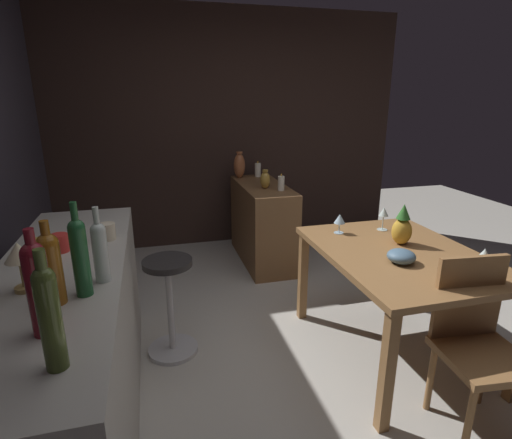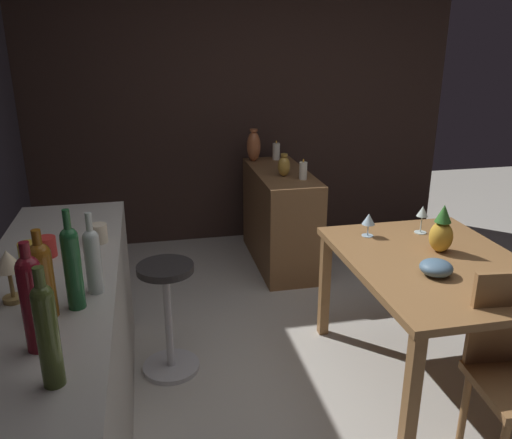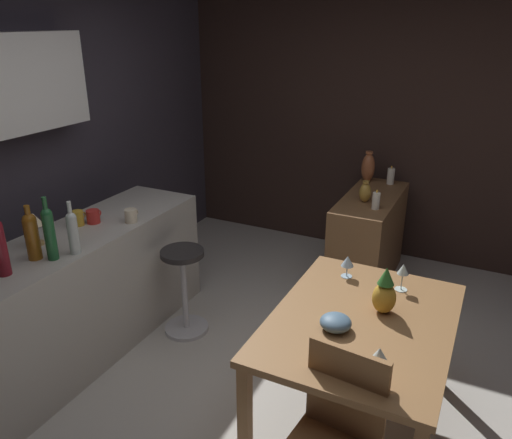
% 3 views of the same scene
% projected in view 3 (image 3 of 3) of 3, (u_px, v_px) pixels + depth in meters
% --- Properties ---
extents(ground_plane, '(9.00, 9.00, 0.00)m').
position_uv_depth(ground_plane, '(276.00, 400.00, 3.16)').
color(ground_plane, '#B7B2A8').
extents(wall_kitchen_back, '(5.20, 0.33, 2.60)m').
position_uv_depth(wall_kitchen_back, '(0.00, 149.00, 3.44)').
color(wall_kitchen_back, '#38333D').
rests_on(wall_kitchen_back, ground_plane).
extents(wall_side_right, '(0.10, 4.40, 2.60)m').
position_uv_depth(wall_side_right, '(356.00, 122.00, 4.92)').
color(wall_side_right, '#33231E').
rests_on(wall_side_right, ground_plane).
extents(dining_table, '(1.26, 0.94, 0.74)m').
position_uv_depth(dining_table, '(361.00, 332.00, 2.73)').
color(dining_table, olive).
rests_on(dining_table, ground_plane).
extents(kitchen_counter, '(2.10, 0.60, 0.90)m').
position_uv_depth(kitchen_counter, '(81.00, 294.00, 3.51)').
color(kitchen_counter, '#B2ADA3').
rests_on(kitchen_counter, ground_plane).
extents(sideboard_cabinet, '(1.10, 0.44, 0.82)m').
position_uv_depth(sideboard_cabinet, '(368.00, 240.00, 4.47)').
color(sideboard_cabinet, brown).
rests_on(sideboard_cabinet, ground_plane).
extents(chair_near_window, '(0.44, 0.44, 0.91)m').
position_uv_depth(chair_near_window, '(334.00, 439.00, 2.25)').
color(chair_near_window, olive).
rests_on(chair_near_window, ground_plane).
extents(bar_stool, '(0.34, 0.34, 0.68)m').
position_uv_depth(bar_stool, '(184.00, 289.00, 3.75)').
color(bar_stool, '#262323').
rests_on(bar_stool, ground_plane).
extents(wine_glass_left, '(0.07, 0.07, 0.17)m').
position_uv_depth(wine_glass_left, '(403.00, 271.00, 2.94)').
color(wine_glass_left, silver).
rests_on(wine_glass_left, dining_table).
extents(wine_glass_right, '(0.07, 0.07, 0.17)m').
position_uv_depth(wine_glass_right, '(379.00, 355.00, 2.19)').
color(wine_glass_right, silver).
rests_on(wine_glass_right, dining_table).
extents(wine_glass_center, '(0.08, 0.08, 0.14)m').
position_uv_depth(wine_glass_center, '(348.00, 262.00, 3.10)').
color(wine_glass_center, silver).
rests_on(wine_glass_center, dining_table).
extents(pineapple_centerpiece, '(0.13, 0.13, 0.27)m').
position_uv_depth(pineapple_centerpiece, '(385.00, 293.00, 2.72)').
color(pineapple_centerpiece, gold).
rests_on(pineapple_centerpiece, dining_table).
extents(fruit_bowl, '(0.17, 0.17, 0.08)m').
position_uv_depth(fruit_bowl, '(336.00, 322.00, 2.59)').
color(fruit_bowl, slate).
rests_on(fruit_bowl, dining_table).
extents(wine_bottle_green, '(0.07, 0.07, 0.40)m').
position_uv_depth(wine_bottle_green, '(49.00, 231.00, 2.95)').
color(wine_bottle_green, '#1E592D').
rests_on(wine_bottle_green, kitchen_counter).
extents(wine_bottle_clear, '(0.06, 0.06, 0.34)m').
position_uv_depth(wine_bottle_clear, '(73.00, 231.00, 3.03)').
color(wine_bottle_clear, silver).
rests_on(wine_bottle_clear, kitchen_counter).
extents(wine_bottle_amber, '(0.08, 0.08, 0.34)m').
position_uv_depth(wine_bottle_amber, '(32.00, 234.00, 2.96)').
color(wine_bottle_amber, '#8C5114').
rests_on(wine_bottle_amber, kitchen_counter).
extents(cup_mustard, '(0.12, 0.08, 0.10)m').
position_uv_depth(cup_mustard, '(78.00, 218.00, 3.49)').
color(cup_mustard, gold).
rests_on(cup_mustard, kitchen_counter).
extents(cup_cream, '(0.12, 0.09, 0.10)m').
position_uv_depth(cup_cream, '(131.00, 216.00, 3.54)').
color(cup_cream, beige).
rests_on(cup_cream, kitchen_counter).
extents(cup_red, '(0.13, 0.09, 0.10)m').
position_uv_depth(cup_red, '(93.00, 216.00, 3.53)').
color(cup_red, red).
rests_on(cup_red, kitchen_counter).
extents(counter_lamp, '(0.11, 0.11, 0.22)m').
position_uv_depth(counter_lamp, '(34.00, 222.00, 3.14)').
color(counter_lamp, '#A58447').
rests_on(counter_lamp, kitchen_counter).
extents(pillar_candle_tall, '(0.07, 0.07, 0.17)m').
position_uv_depth(pillar_candle_tall, '(391.00, 176.00, 4.61)').
color(pillar_candle_tall, white).
rests_on(pillar_candle_tall, sideboard_cabinet).
extents(pillar_candle_short, '(0.06, 0.06, 0.16)m').
position_uv_depth(pillar_candle_short, '(376.00, 201.00, 4.01)').
color(pillar_candle_short, white).
rests_on(pillar_candle_short, sideboard_cabinet).
extents(vase_brass, '(0.10, 0.10, 0.18)m').
position_uv_depth(vase_brass, '(365.00, 192.00, 4.15)').
color(vase_brass, '#B78C38').
rests_on(vase_brass, sideboard_cabinet).
extents(vase_copper, '(0.12, 0.12, 0.29)m').
position_uv_depth(vase_copper, '(368.00, 167.00, 4.66)').
color(vase_copper, '#B26038').
rests_on(vase_copper, sideboard_cabinet).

